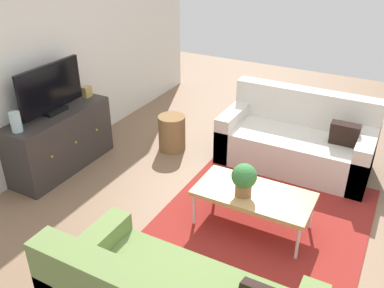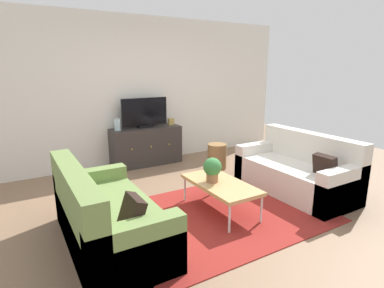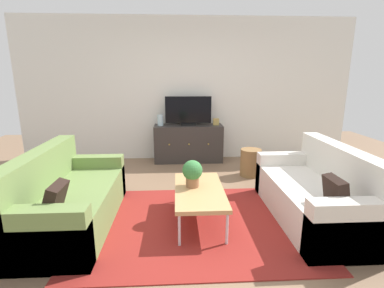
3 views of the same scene
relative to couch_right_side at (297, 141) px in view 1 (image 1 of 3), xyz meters
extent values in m
plane|color=#84664C|center=(-1.44, 0.10, -0.29)|extent=(10.00, 10.00, 0.00)
cube|color=silver|center=(-1.44, 2.65, 1.06)|extent=(6.40, 0.12, 2.70)
cube|color=maroon|center=(-1.44, -0.05, -0.28)|extent=(2.50, 1.90, 0.01)
cube|color=olive|center=(-2.79, 0.77, 0.01)|extent=(0.84, 0.18, 0.58)
cube|color=silver|center=(-0.09, 0.00, -0.07)|extent=(0.84, 1.71, 0.43)
cube|color=silver|center=(0.23, 0.00, 0.14)|extent=(0.20, 1.71, 0.85)
cube|color=silver|center=(-0.09, 0.77, 0.01)|extent=(0.84, 0.18, 0.58)
cube|color=silver|center=(-0.09, -0.76, 0.01)|extent=(0.84, 0.18, 0.58)
cube|color=black|center=(-0.14, -0.52, 0.26)|extent=(0.16, 0.30, 0.31)
cube|color=tan|center=(-1.39, 0.03, 0.08)|extent=(0.55, 1.07, 0.04)
cylinder|color=silver|center=(-1.62, -0.47, -0.11)|extent=(0.03, 0.03, 0.34)
cylinder|color=silver|center=(-1.15, -0.47, -0.11)|extent=(0.03, 0.03, 0.34)
cylinder|color=silver|center=(-1.62, 0.52, -0.11)|extent=(0.03, 0.03, 0.34)
cylinder|color=silver|center=(-1.15, 0.52, -0.11)|extent=(0.03, 0.03, 0.34)
cylinder|color=#936042|center=(-1.46, 0.10, 0.16)|extent=(0.15, 0.15, 0.11)
sphere|color=#387A3D|center=(-1.46, 0.10, 0.30)|extent=(0.23, 0.23, 0.23)
cube|color=#332D2B|center=(-1.41, 2.37, 0.07)|extent=(1.30, 0.44, 0.71)
sphere|color=#B79338|center=(-1.77, 2.14, 0.10)|extent=(0.03, 0.03, 0.03)
sphere|color=#B79338|center=(-1.41, 2.14, 0.10)|extent=(0.03, 0.03, 0.03)
sphere|color=#B79338|center=(-1.05, 2.14, 0.10)|extent=(0.03, 0.03, 0.03)
cube|color=black|center=(-1.41, 2.39, 0.44)|extent=(0.28, 0.16, 0.04)
cube|color=black|center=(-1.41, 2.39, 0.71)|extent=(0.87, 0.04, 0.50)
cylinder|color=silver|center=(-1.94, 2.37, 0.52)|extent=(0.11, 0.11, 0.21)
cube|color=tan|center=(-0.88, 2.37, 0.48)|extent=(0.11, 0.07, 0.13)
cylinder|color=olive|center=(-0.42, 1.48, -0.06)|extent=(0.34, 0.34, 0.45)
camera|label=1|loc=(-4.42, -0.96, 2.29)|focal=38.92mm
camera|label=2|loc=(-3.55, -2.92, 1.49)|focal=29.05mm
camera|label=3|loc=(-1.63, -2.92, 1.35)|focal=26.36mm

